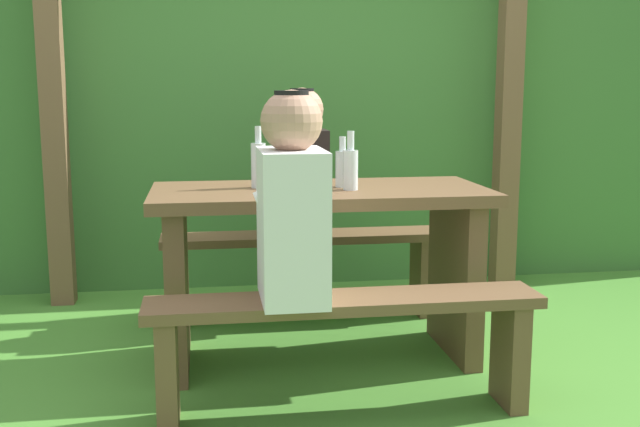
# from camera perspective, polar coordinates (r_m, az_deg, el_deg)

# --- Properties ---
(ground_plane) EXTENTS (12.00, 12.00, 0.00)m
(ground_plane) POSITION_cam_1_polar(r_m,az_deg,el_deg) (3.37, 0.00, -10.75)
(ground_plane) COLOR #47872E
(hedge_backdrop) EXTENTS (6.40, 0.71, 1.97)m
(hedge_backdrop) POSITION_cam_1_polar(r_m,az_deg,el_deg) (4.76, -2.94, 7.38)
(hedge_backdrop) COLOR #3C7130
(hedge_backdrop) RESTS_ON ground_plane
(pergola_post_left) EXTENTS (0.12, 0.12, 1.96)m
(pergola_post_left) POSITION_cam_1_polar(r_m,az_deg,el_deg) (4.25, -19.27, 6.51)
(pergola_post_left) COLOR brown
(pergola_post_left) RESTS_ON ground_plane
(pergola_post_right) EXTENTS (0.12, 0.12, 1.96)m
(pergola_post_right) POSITION_cam_1_polar(r_m,az_deg,el_deg) (4.52, 13.89, 6.93)
(pergola_post_right) COLOR brown
(pergola_post_right) RESTS_ON ground_plane
(picnic_table) EXTENTS (1.40, 0.64, 0.75)m
(picnic_table) POSITION_cam_1_polar(r_m,az_deg,el_deg) (3.23, 0.00, -2.31)
(picnic_table) COLOR brown
(picnic_table) RESTS_ON ground_plane
(bench_near) EXTENTS (1.40, 0.24, 0.44)m
(bench_near) POSITION_cam_1_polar(r_m,az_deg,el_deg) (2.73, 1.86, -8.76)
(bench_near) COLOR brown
(bench_near) RESTS_ON ground_plane
(bench_far) EXTENTS (1.40, 0.24, 0.44)m
(bench_far) POSITION_cam_1_polar(r_m,az_deg,el_deg) (3.83, -1.31, -3.31)
(bench_far) COLOR brown
(bench_far) RESTS_ON ground_plane
(person_white_shirt) EXTENTS (0.25, 0.35, 0.72)m
(person_white_shirt) POSITION_cam_1_polar(r_m,az_deg,el_deg) (2.60, -2.11, 0.66)
(person_white_shirt) COLOR white
(person_white_shirt) RESTS_ON bench_near
(person_black_coat) EXTENTS (0.25, 0.35, 0.72)m
(person_black_coat) POSITION_cam_1_polar(r_m,az_deg,el_deg) (3.75, -1.31, 3.46)
(person_black_coat) COLOR black
(person_black_coat) RESTS_ON bench_far
(drinking_glass) EXTENTS (0.07, 0.07, 0.09)m
(drinking_glass) POSITION_cam_1_polar(r_m,az_deg,el_deg) (3.20, -2.95, 2.72)
(drinking_glass) COLOR silver
(drinking_glass) RESTS_ON picnic_table
(bottle_left) EXTENTS (0.06, 0.06, 0.26)m
(bottle_left) POSITION_cam_1_polar(r_m,az_deg,el_deg) (3.20, -4.63, 3.75)
(bottle_left) COLOR silver
(bottle_left) RESTS_ON picnic_table
(bottle_right) EXTENTS (0.06, 0.06, 0.24)m
(bottle_right) POSITION_cam_1_polar(r_m,az_deg,el_deg) (3.13, 2.29, 3.47)
(bottle_right) COLOR silver
(bottle_right) RESTS_ON picnic_table
(bottle_center) EXTENTS (0.06, 0.06, 0.21)m
(bottle_center) POSITION_cam_1_polar(r_m,az_deg,el_deg) (3.22, 1.69, 3.49)
(bottle_center) COLOR silver
(bottle_center) RESTS_ON picnic_table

